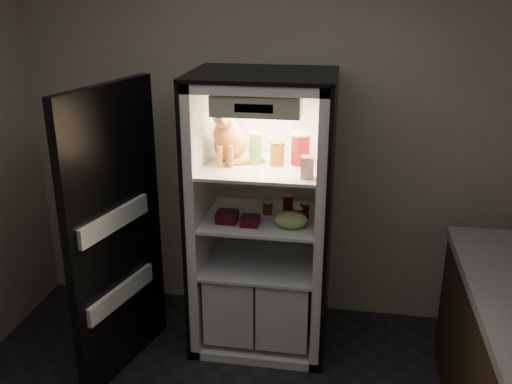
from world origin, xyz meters
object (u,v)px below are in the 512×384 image
Objects in this scene: salsa_jar at (277,154)px; pepper_jar at (300,149)px; soda_can_b at (305,211)px; condiment_jar at (268,207)px; refrigerator at (263,233)px; grape_bag at (291,220)px; berry_box_left at (227,217)px; berry_box_right at (250,221)px; parmesan_shaker at (255,148)px; tabby_cat at (229,138)px; soda_can_a at (288,204)px; soda_can_c at (298,216)px; cream_carton at (307,167)px; mayo_tub at (277,152)px.

salsa_jar is 0.15m from pepper_jar.
condiment_jar is at bearing 170.59° from soda_can_b.
grape_bag is at bearing -44.90° from refrigerator.
berry_box_right is (0.15, -0.03, -0.00)m from berry_box_left.
pepper_jar is (0.28, 0.04, 0.00)m from parmesan_shaker.
soda_can_b is (0.50, -0.04, -0.45)m from tabby_cat.
salsa_jar is 0.73× the size of grape_bag.
soda_can_a is at bearing 162.68° from pepper_jar.
grape_bag is (-0.04, -0.05, -0.01)m from soda_can_c.
refrigerator is 9.21× the size of parmesan_shaker.
condiment_jar is (0.08, 0.02, -0.41)m from parmesan_shaker.
condiment_jar is at bearing 138.55° from cream_carton.
grape_bag is 0.26m from berry_box_right.
tabby_cat is 0.51m from berry_box_left.
berry_box_left is (-0.44, -0.19, -0.42)m from pepper_jar.
tabby_cat is 0.66m from grape_bag.
grape_bag is at bearing 0.57° from berry_box_right.
refrigerator is 0.58m from salsa_jar.
berry_box_left is (-0.29, -0.21, -0.38)m from mayo_tub.
cream_carton is at bearing -75.55° from pepper_jar.
parmesan_shaker is at bearing 88.31° from berry_box_right.
tabby_cat reaches higher than pepper_jar.
soda_can_b is at bearing -5.93° from tabby_cat.
cream_carton reaches higher than soda_can_a.
soda_can_a is 1.15× the size of soda_can_b.
soda_can_a is 1.38× the size of condiment_jar.
soda_can_b is at bearing 72.77° from soda_can_c.
salsa_jar is at bearing 123.93° from grape_bag.
refrigerator is at bearing -176.74° from pepper_jar.
pepper_jar is (0.24, 0.01, 0.60)m from refrigerator.
refrigerator is at bearing 135.10° from grape_bag.
refrigerator is at bearing -167.26° from soda_can_a.
condiment_jar is (-0.25, 0.04, -0.01)m from soda_can_b.
refrigerator is 17.18× the size of soda_can_b.
cream_carton is 1.14× the size of berry_box_right.
condiment_jar is (-0.27, 0.24, -0.37)m from cream_carton.
tabby_cat reaches higher than salsa_jar.
berry_box_right is at bearing 173.62° from cream_carton.
parmesan_shaker is 0.47m from berry_box_left.
refrigerator is at bearing 76.20° from berry_box_right.
parmesan_shaker reaches higher than grape_bag.
mayo_tub is 1.03× the size of soda_can_a.
grape_bag is (-0.03, -0.22, -0.40)m from pepper_jar.
cream_carton is (0.53, -0.24, -0.09)m from tabby_cat.
tabby_cat is at bearing -177.61° from refrigerator.
refrigerator is 0.36m from grape_bag.
refrigerator is at bearing 33.08° from parmesan_shaker.
tabby_cat is 2.04× the size of grape_bag.
berry_box_left is (-0.51, 0.07, -0.38)m from cream_carton.
parmesan_shaker is 1.63× the size of soda_can_a.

